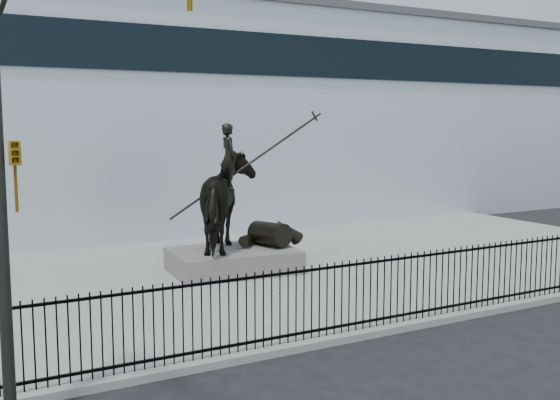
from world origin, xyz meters
TOP-DOWN VIEW (x-y plane):
  - ground at (0.00, 0.00)m, footprint 120.00×120.00m
  - plaza at (0.00, 7.00)m, footprint 30.00×12.00m
  - building at (0.00, 20.00)m, footprint 44.00×14.00m
  - picket_fence at (0.00, 1.25)m, footprint 22.10×0.10m
  - statue_plinth at (-0.18, 7.35)m, footprint 3.67×2.67m
  - equestrian_statue at (-0.12, 7.34)m, footprint 4.46×2.94m
  - traffic_signal_left at (-6.75, -0.62)m, footprint 1.52×4.84m

SIDE VIEW (x-z plane):
  - ground at x=0.00m, z-range 0.00..0.00m
  - plaza at x=0.00m, z-range 0.00..0.15m
  - statue_plinth at x=-0.18m, z-range 0.15..0.80m
  - picket_fence at x=0.00m, z-range 0.15..1.65m
  - equestrian_statue at x=-0.12m, z-range 0.28..4.07m
  - traffic_signal_left at x=-6.75m, z-range 0.53..7.53m
  - building at x=0.00m, z-range 0.00..9.00m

